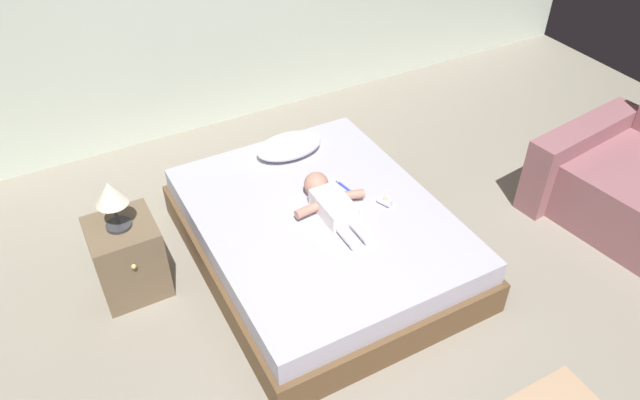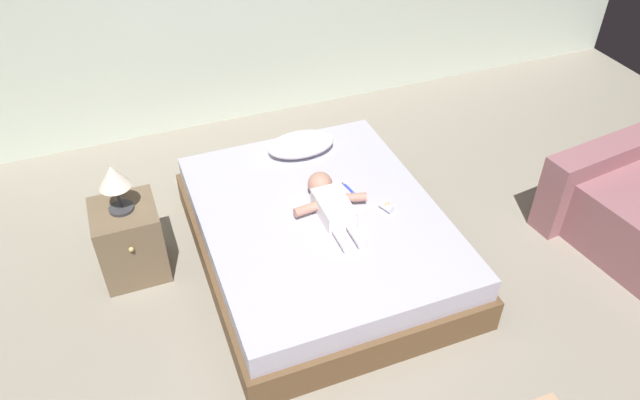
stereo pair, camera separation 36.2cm
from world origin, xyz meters
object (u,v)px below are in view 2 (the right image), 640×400
at_px(baby, 331,203).
at_px(nightstand, 130,240).
at_px(pillow, 301,144).
at_px(baby_bottle, 387,207).
at_px(bed, 320,236).
at_px(toothbrush, 349,188).
at_px(lamp, 114,179).

height_order(baby, nightstand, baby).
height_order(pillow, baby, baby).
distance_m(pillow, baby_bottle, 0.83).
bearing_deg(bed, toothbrush, 30.64).
bearing_deg(baby, lamp, 164.79).
relative_size(pillow, toothbrush, 3.10).
xyz_separation_m(bed, nightstand, (-1.13, 0.32, 0.06)).
distance_m(pillow, toothbrush, 0.53).
relative_size(pillow, lamp, 1.51).
relative_size(nightstand, baby_bottle, 5.12).
distance_m(bed, nightstand, 1.17).
relative_size(pillow, baby, 0.74).
xyz_separation_m(toothbrush, baby_bottle, (0.14, -0.28, 0.02)).
distance_m(bed, lamp, 1.29).
distance_m(toothbrush, baby_bottle, 0.31).
bearing_deg(baby, nightstand, 164.79).
bearing_deg(nightstand, bed, -15.66).
xyz_separation_m(lamp, baby_bottle, (1.52, -0.44, -0.31)).
relative_size(bed, toothbrush, 12.12).
distance_m(toothbrush, nightstand, 1.40).
height_order(bed, baby, baby).
bearing_deg(pillow, toothbrush, -74.07).
bearing_deg(lamp, pillow, 15.29).
relative_size(baby, nightstand, 1.29).
relative_size(bed, pillow, 3.92).
bearing_deg(bed, baby, -7.46).
bearing_deg(baby_bottle, bed, 162.36).
xyz_separation_m(baby, nightstand, (-1.20, 0.33, -0.19)).
xyz_separation_m(nightstand, lamp, (0.00, 0.00, 0.47)).
xyz_separation_m(toothbrush, nightstand, (-1.38, 0.16, -0.14)).
distance_m(baby, lamp, 1.27).
height_order(toothbrush, baby_bottle, baby_bottle).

